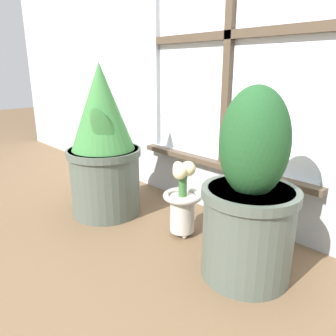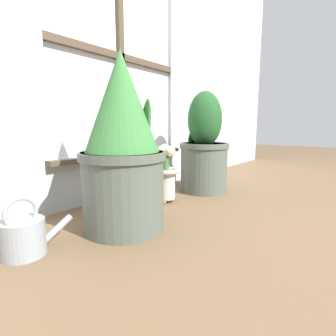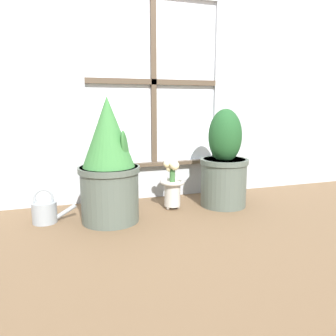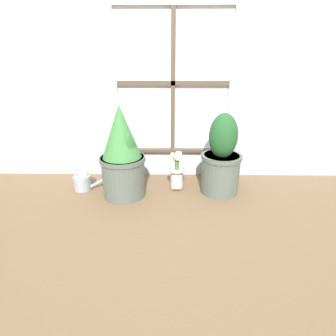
{
  "view_description": "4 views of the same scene",
  "coord_description": "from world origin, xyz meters",
  "px_view_note": "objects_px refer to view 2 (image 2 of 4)",
  "views": [
    {
      "loc": [
        0.9,
        -0.58,
        0.67
      ],
      "look_at": [
        0.02,
        0.23,
        0.3
      ],
      "focal_mm": 35.0,
      "sensor_mm": 36.0,
      "label": 1
    },
    {
      "loc": [
        -1.06,
        -0.57,
        0.41
      ],
      "look_at": [
        -0.0,
        0.25,
        0.2
      ],
      "focal_mm": 28.0,
      "sensor_mm": 36.0,
      "label": 2
    },
    {
      "loc": [
        -0.61,
        -1.59,
        0.64
      ],
      "look_at": [
        -0.01,
        0.25,
        0.27
      ],
      "focal_mm": 35.0,
      "sensor_mm": 36.0,
      "label": 3
    },
    {
      "loc": [
        -0.01,
        -1.61,
        0.97
      ],
      "look_at": [
        -0.04,
        0.28,
        0.19
      ],
      "focal_mm": 28.0,
      "sensor_mm": 36.0,
      "label": 4
    }
  ],
  "objects_px": {
    "potted_plant_right": "(204,149)",
    "flower_vase": "(166,173)",
    "watering_can": "(24,236)",
    "potted_plant_left": "(123,148)"
  },
  "relations": [
    {
      "from": "potted_plant_right",
      "to": "flower_vase",
      "type": "height_order",
      "value": "potted_plant_right"
    },
    {
      "from": "potted_plant_right",
      "to": "watering_can",
      "type": "relative_size",
      "value": 2.59
    },
    {
      "from": "potted_plant_left",
      "to": "flower_vase",
      "type": "relative_size",
      "value": 2.19
    },
    {
      "from": "potted_plant_left",
      "to": "potted_plant_right",
      "type": "height_order",
      "value": "potted_plant_left"
    },
    {
      "from": "watering_can",
      "to": "potted_plant_left",
      "type": "bearing_deg",
      "value": -13.89
    },
    {
      "from": "potted_plant_left",
      "to": "flower_vase",
      "type": "xyz_separation_m",
      "value": [
        0.4,
        0.11,
        -0.17
      ]
    },
    {
      "from": "potted_plant_right",
      "to": "watering_can",
      "type": "xyz_separation_m",
      "value": [
        -1.09,
        0.02,
        -0.2
      ]
    },
    {
      "from": "flower_vase",
      "to": "potted_plant_left",
      "type": "bearing_deg",
      "value": -165.09
    },
    {
      "from": "potted_plant_right",
      "to": "flower_vase",
      "type": "bearing_deg",
      "value": 173.47
    },
    {
      "from": "potted_plant_left",
      "to": "watering_can",
      "type": "height_order",
      "value": "potted_plant_left"
    }
  ]
}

